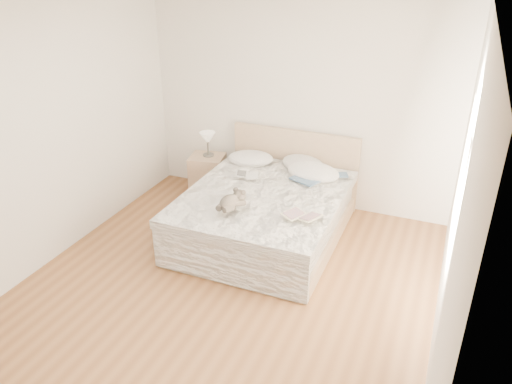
# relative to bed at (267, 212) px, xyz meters

# --- Properties ---
(floor) EXTENTS (4.00, 4.50, 0.00)m
(floor) POSITION_rel_bed_xyz_m (0.00, -1.19, -0.31)
(floor) COLOR brown
(floor) RESTS_ON ground
(ceiling) EXTENTS (4.00, 4.50, 0.00)m
(ceiling) POSITION_rel_bed_xyz_m (0.00, -1.19, 2.39)
(ceiling) COLOR white
(ceiling) RESTS_ON ground
(wall_back) EXTENTS (4.00, 0.02, 2.70)m
(wall_back) POSITION_rel_bed_xyz_m (0.00, 1.06, 1.04)
(wall_back) COLOR silver
(wall_back) RESTS_ON ground
(wall_front) EXTENTS (4.00, 0.02, 2.70)m
(wall_front) POSITION_rel_bed_xyz_m (0.00, -3.44, 1.04)
(wall_front) COLOR silver
(wall_front) RESTS_ON ground
(wall_left) EXTENTS (0.02, 4.50, 2.70)m
(wall_left) POSITION_rel_bed_xyz_m (-2.00, -1.19, 1.04)
(wall_left) COLOR silver
(wall_left) RESTS_ON ground
(wall_right) EXTENTS (0.02, 4.50, 2.70)m
(wall_right) POSITION_rel_bed_xyz_m (2.00, -1.19, 1.04)
(wall_right) COLOR silver
(wall_right) RESTS_ON ground
(window) EXTENTS (0.02, 1.30, 1.10)m
(window) POSITION_rel_bed_xyz_m (1.99, -0.89, 1.14)
(window) COLOR white
(window) RESTS_ON wall_right
(bed) EXTENTS (1.72, 2.14, 1.00)m
(bed) POSITION_rel_bed_xyz_m (0.00, 0.00, 0.00)
(bed) COLOR tan
(bed) RESTS_ON floor
(nightstand) EXTENTS (0.52, 0.48, 0.56)m
(nightstand) POSITION_rel_bed_xyz_m (-1.16, 0.73, -0.03)
(nightstand) COLOR tan
(nightstand) RESTS_ON floor
(table_lamp) EXTENTS (0.22, 0.22, 0.33)m
(table_lamp) POSITION_rel_bed_xyz_m (-1.15, 0.76, 0.49)
(table_lamp) COLOR #4B4741
(table_lamp) RESTS_ON nightstand
(pillow_left) EXTENTS (0.68, 0.55, 0.18)m
(pillow_left) POSITION_rel_bed_xyz_m (-0.51, 0.71, 0.33)
(pillow_left) COLOR white
(pillow_left) RESTS_ON bed
(pillow_middle) EXTENTS (0.72, 0.63, 0.18)m
(pillow_middle) POSITION_rel_bed_xyz_m (0.18, 0.79, 0.33)
(pillow_middle) COLOR silver
(pillow_middle) RESTS_ON bed
(pillow_right) EXTENTS (0.74, 0.58, 0.20)m
(pillow_right) POSITION_rel_bed_xyz_m (0.37, 0.60, 0.33)
(pillow_right) COLOR white
(pillow_right) RESTS_ON bed
(blouse) EXTENTS (0.70, 0.71, 0.02)m
(blouse) POSITION_rel_bed_xyz_m (0.39, 0.49, 0.32)
(blouse) COLOR #37526E
(blouse) RESTS_ON bed
(photo_book) EXTENTS (0.34, 0.28, 0.02)m
(photo_book) POSITION_rel_bed_xyz_m (-0.35, 0.22, 0.32)
(photo_book) COLOR white
(photo_book) RESTS_ON bed
(childrens_book) EXTENTS (0.43, 0.37, 0.02)m
(childrens_book) POSITION_rel_bed_xyz_m (0.58, -0.50, 0.32)
(childrens_book) COLOR beige
(childrens_book) RESTS_ON bed
(teddy_bear) EXTENTS (0.29, 0.36, 0.17)m
(teddy_bear) POSITION_rel_bed_xyz_m (-0.17, -0.64, 0.34)
(teddy_bear) COLOR brown
(teddy_bear) RESTS_ON bed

